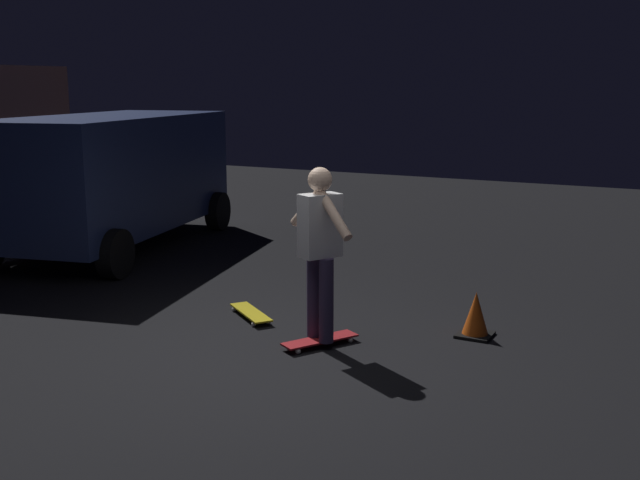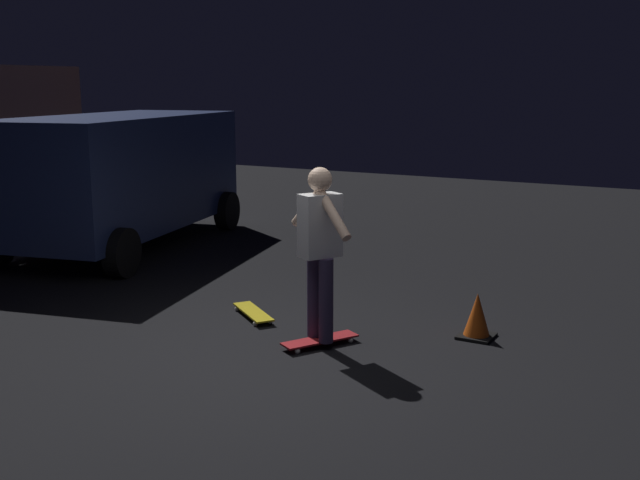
{
  "view_description": "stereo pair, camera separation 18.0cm",
  "coord_description": "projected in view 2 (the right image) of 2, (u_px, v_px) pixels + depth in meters",
  "views": [
    {
      "loc": [
        -5.71,
        -3.49,
        2.49
      ],
      "look_at": [
        0.52,
        -0.23,
        1.05
      ],
      "focal_mm": 42.71,
      "sensor_mm": 36.0,
      "label": 1
    },
    {
      "loc": [
        -5.62,
        -3.65,
        2.49
      ],
      "look_at": [
        0.52,
        -0.23,
        1.05
      ],
      "focal_mm": 42.71,
      "sensor_mm": 36.0,
      "label": 2
    }
  ],
  "objects": [
    {
      "name": "traffic_cone",
      "position": [
        477.0,
        317.0,
        7.59
      ],
      "size": [
        0.34,
        0.34,
        0.46
      ],
      "color": "black",
      "rests_on": "ground_plane"
    },
    {
      "name": "skateboard_ridden",
      "position": [
        320.0,
        340.0,
        7.38
      ],
      "size": [
        0.78,
        0.56,
        0.07
      ],
      "color": "#AD1E23",
      "rests_on": "ground_plane"
    },
    {
      "name": "parked_van",
      "position": [
        122.0,
        172.0,
        11.71
      ],
      "size": [
        4.91,
        3.07,
        2.03
      ],
      "color": "navy",
      "rests_on": "ground_plane"
    },
    {
      "name": "skater",
      "position": [
        320.0,
        241.0,
        7.18
      ],
      "size": [
        0.56,
        0.9,
        1.67
      ],
      "color": "#382D4C",
      "rests_on": "skateboard_ridden"
    },
    {
      "name": "skateboard_spare",
      "position": [
        253.0,
        312.0,
        8.28
      ],
      "size": [
        0.62,
        0.75,
        0.07
      ],
      "color": "gold",
      "rests_on": "ground_plane"
    },
    {
      "name": "ground_plane",
      "position": [
        271.0,
        358.0,
        7.05
      ],
      "size": [
        28.0,
        28.0,
        0.0
      ],
      "primitive_type": "plane",
      "color": "black"
    }
  ]
}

